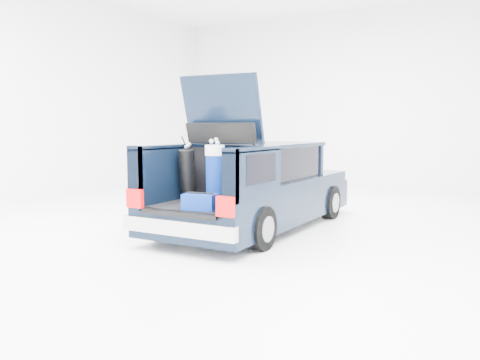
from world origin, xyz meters
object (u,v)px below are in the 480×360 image
Objects in this scene: car at (258,188)px; black_golf_bag at (188,174)px; blue_golf_bag at (215,173)px; blue_duffel at (201,202)px; red_suitcase at (243,185)px.

black_golf_bag is (-0.50, -1.33, 0.32)m from car.
blue_golf_bag is 1.95× the size of blue_duffel.
black_golf_bag is 1.00m from blue_duffel.
red_suitcase is at bearing 42.11° from blue_golf_bag.
black_golf_bag reaches higher than red_suitcase.
car is at bearing 110.51° from blue_golf_bag.
car is at bearing 85.23° from blue_duffel.
blue_duffel is (-0.19, -0.81, -0.15)m from red_suitcase.
red_suitcase is at bearing -72.42° from car.
red_suitcase is 1.13× the size of blue_duffel.
blue_golf_bag is at bearing -4.28° from black_golf_bag.
car reaches higher than red_suitcase.
black_golf_bag is 0.50m from blue_golf_bag.
red_suitcase is 0.65× the size of black_golf_bag.
car reaches higher than black_golf_bag.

